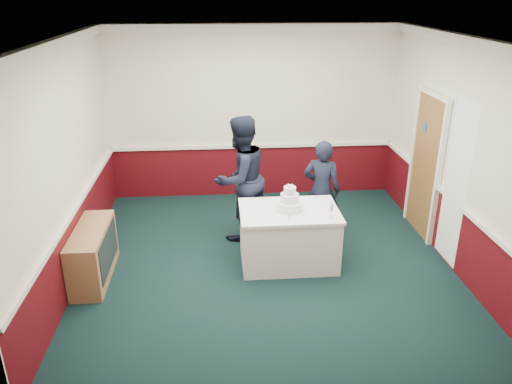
{
  "coord_description": "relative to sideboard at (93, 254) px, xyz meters",
  "views": [
    {
      "loc": [
        -0.63,
        -6.0,
        3.55
      ],
      "look_at": [
        -0.15,
        -0.1,
        1.1
      ],
      "focal_mm": 35.0,
      "sensor_mm": 36.0,
      "label": 1
    }
  ],
  "objects": [
    {
      "name": "ground",
      "position": [
        2.28,
        0.21,
        -0.35
      ],
      "size": [
        5.0,
        5.0,
        0.0
      ],
      "primitive_type": "plane",
      "color": "black",
      "rests_on": "ground"
    },
    {
      "name": "room_shell",
      "position": [
        2.36,
        0.82,
        1.62
      ],
      "size": [
        5.0,
        5.0,
        3.0
      ],
      "color": "silver",
      "rests_on": "ground"
    },
    {
      "name": "sideboard",
      "position": [
        0.0,
        0.0,
        0.0
      ],
      "size": [
        0.41,
        1.2,
        0.7
      ],
      "color": "#9C764B",
      "rests_on": "ground"
    },
    {
      "name": "cake_table",
      "position": [
        2.58,
        0.2,
        0.05
      ],
      "size": [
        1.32,
        0.92,
        0.79
      ],
      "color": "white",
      "rests_on": "ground"
    },
    {
      "name": "wedding_cake",
      "position": [
        2.58,
        0.2,
        0.55
      ],
      "size": [
        0.35,
        0.35,
        0.36
      ],
      "color": "white",
      "rests_on": "cake_table"
    },
    {
      "name": "cake_knife",
      "position": [
        2.55,
        0.0,
        0.44
      ],
      "size": [
        0.03,
        0.22,
        0.0
      ],
      "primitive_type": "cube",
      "rotation": [
        0.0,
        0.0,
        -0.05
      ],
      "color": "silver",
      "rests_on": "cake_table"
    },
    {
      "name": "champagne_flute",
      "position": [
        3.08,
        -0.08,
        0.58
      ],
      "size": [
        0.05,
        0.05,
        0.21
      ],
      "color": "silver",
      "rests_on": "cake_table"
    },
    {
      "name": "person_man",
      "position": [
        1.97,
        1.04,
        0.59
      ],
      "size": [
        1.15,
        1.13,
        1.87
      ],
      "primitive_type": "imported",
      "rotation": [
        0.0,
        0.0,
        3.83
      ],
      "color": "black",
      "rests_on": "ground"
    },
    {
      "name": "person_woman",
      "position": [
        3.16,
        0.93,
        0.41
      ],
      "size": [
        0.65,
        0.55,
        1.52
      ],
      "primitive_type": "imported",
      "rotation": [
        0.0,
        0.0,
        2.76
      ],
      "color": "black",
      "rests_on": "ground"
    }
  ]
}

